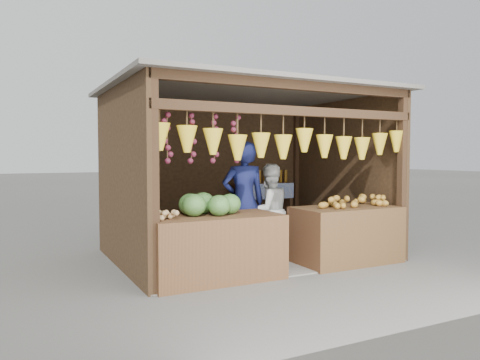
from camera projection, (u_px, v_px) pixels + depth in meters
name	position (u px, v px, depth m)	size (l,w,h in m)	color
ground	(245.00, 255.00, 7.57)	(80.00, 80.00, 0.00)	#514F49
stall_structure	(245.00, 152.00, 7.43)	(4.30, 3.30, 2.66)	slate
back_shelf	(263.00, 193.00, 9.15)	(1.25, 0.32, 1.32)	#382314
counter_left	(214.00, 247.00, 6.07)	(1.75, 0.85, 0.84)	#4D2F19
counter_right	(346.00, 235.00, 7.05)	(1.58, 0.85, 0.84)	#502F1A
stool	(137.00, 255.00, 6.81)	(0.35, 0.35, 0.33)	black
man_standing	(244.00, 202.00, 7.10)	(0.66, 0.44, 1.82)	#14194B
woman_standing	(269.00, 211.00, 7.36)	(0.72, 0.56, 1.48)	silver
vendor_seated	(136.00, 203.00, 6.77)	(0.58, 0.38, 1.19)	brown
melon_pile	(208.00, 203.00, 6.06)	(1.00, 0.50, 0.32)	#1B4A13
tanfruit_pile	(165.00, 214.00, 5.69)	(0.34, 0.40, 0.13)	#AB834F
mango_pile	(350.00, 199.00, 7.07)	(1.40, 0.64, 0.22)	#B14217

